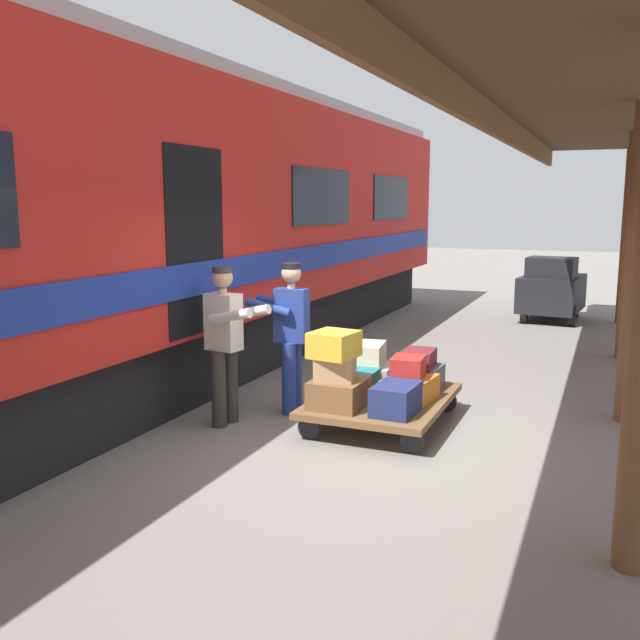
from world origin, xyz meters
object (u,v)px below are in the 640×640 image
(suitcase_gray_aluminum, at_px, (371,374))
(suitcase_red_plastic, at_px, (408,367))
(suitcase_teal_softside, at_px, (356,383))
(porter_by_door, at_px, (225,340))
(suitcase_yellow_case, at_px, (334,344))
(suitcase_maroon_trunk, at_px, (419,358))
(suitcase_brown_leather, at_px, (339,393))
(luggage_cart, at_px, (382,401))
(porter_in_overalls, at_px, (290,332))
(baggage_tug, at_px, (552,290))
(suitcase_slate_roller, at_px, (422,377))
(train_car, at_px, (85,229))
(suitcase_orange_carryall, at_px, (410,389))
(suitcase_cream_canvas, at_px, (370,354))
(suitcase_tan_vintage, at_px, (335,368))
(suitcase_navy_fabric, at_px, (396,399))

(suitcase_gray_aluminum, distance_m, suitcase_red_plastic, 0.82)
(suitcase_teal_softside, distance_m, porter_by_door, 1.49)
(suitcase_teal_softside, height_order, suitcase_yellow_case, suitcase_yellow_case)
(suitcase_maroon_trunk, bearing_deg, suitcase_yellow_case, 58.98)
(suitcase_brown_leather, distance_m, porter_by_door, 1.34)
(luggage_cart, height_order, suitcase_yellow_case, suitcase_yellow_case)
(suitcase_gray_aluminum, height_order, porter_in_overalls, porter_in_overalls)
(porter_in_overalls, bearing_deg, suitcase_teal_softside, 177.17)
(suitcase_maroon_trunk, xyz_separation_m, suitcase_yellow_case, (0.61, 1.02, 0.30))
(baggage_tug, bearing_deg, suitcase_slate_roller, 83.83)
(suitcase_gray_aluminum, xyz_separation_m, suitcase_red_plastic, (-0.58, 0.53, 0.25))
(train_car, height_order, suitcase_orange_carryall, train_car)
(suitcase_orange_carryall, relative_size, baggage_tug, 0.34)
(suitcase_brown_leather, relative_size, suitcase_maroon_trunk, 1.27)
(suitcase_gray_aluminum, height_order, suitcase_slate_roller, suitcase_slate_roller)
(baggage_tug, bearing_deg, suitcase_brown_leather, 80.46)
(suitcase_slate_roller, height_order, porter_by_door, porter_by_door)
(suitcase_cream_canvas, distance_m, porter_in_overalls, 0.96)
(suitcase_tan_vintage, distance_m, porter_in_overalls, 0.98)
(suitcase_navy_fabric, height_order, suitcase_slate_roller, suitcase_navy_fabric)
(suitcase_brown_leather, relative_size, suitcase_yellow_case, 1.29)
(suitcase_tan_vintage, xyz_separation_m, baggage_tug, (-1.42, -8.26, -0.08))
(luggage_cart, bearing_deg, baggage_tug, -97.97)
(suitcase_orange_carryall, distance_m, suitcase_maroon_trunk, 0.52)
(suitcase_teal_softside, bearing_deg, suitcase_yellow_case, 85.73)
(suitcase_slate_roller, relative_size, baggage_tug, 0.25)
(suitcase_yellow_case, bearing_deg, luggage_cart, -122.00)
(porter_in_overalls, height_order, porter_by_door, same)
(train_car, xyz_separation_m, suitcase_tan_vintage, (-3.11, -0.00, -1.35))
(train_car, distance_m, porter_in_overalls, 2.66)
(suitcase_orange_carryall, distance_m, suitcase_cream_canvas, 0.83)
(suitcase_gray_aluminum, relative_size, porter_in_overalls, 0.34)
(baggage_tug, bearing_deg, luggage_cart, 82.03)
(train_car, height_order, suitcase_cream_canvas, train_car)
(suitcase_tan_vintage, bearing_deg, suitcase_gray_aluminum, -92.03)
(suitcase_slate_roller, bearing_deg, suitcase_gray_aluminum, 0.00)
(train_car, bearing_deg, suitcase_red_plastic, -172.31)
(suitcase_gray_aluminum, height_order, suitcase_orange_carryall, suitcase_orange_carryall)
(suitcase_brown_leather, relative_size, baggage_tug, 0.32)
(suitcase_brown_leather, relative_size, porter_in_overalls, 0.34)
(train_car, bearing_deg, porter_in_overalls, -166.40)
(suitcase_brown_leather, distance_m, suitcase_maroon_trunk, 1.15)
(suitcase_teal_softside, xyz_separation_m, suitcase_red_plastic, (-0.58, 0.02, 0.23))
(luggage_cart, xyz_separation_m, suitcase_cream_canvas, (0.32, -0.51, 0.39))
(train_car, distance_m, suitcase_tan_vintage, 3.39)
(suitcase_maroon_trunk, distance_m, baggage_tug, 7.31)
(luggage_cart, relative_size, suitcase_red_plastic, 4.96)
(suitcase_teal_softside, xyz_separation_m, suitcase_maroon_trunk, (-0.57, -0.47, 0.23))
(luggage_cart, bearing_deg, suitcase_maroon_trunk, -119.84)
(luggage_cart, height_order, porter_by_door, porter_by_door)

